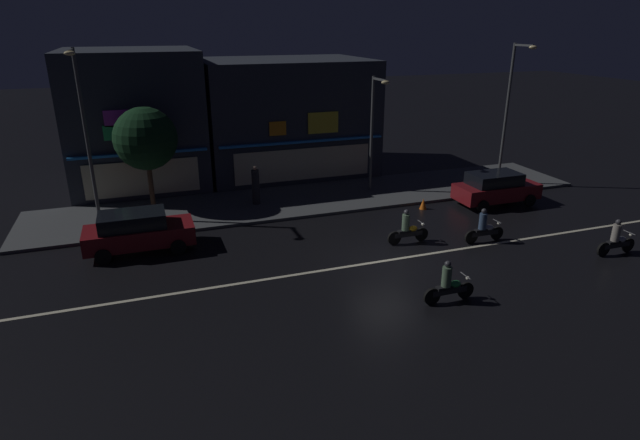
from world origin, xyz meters
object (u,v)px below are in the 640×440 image
parked_car_near_kerb (496,188)px  motorcycle_lead (448,285)px  motorcycle_trailing_far (407,229)px  traffic_cone (423,204)px  motorcycle_opposite_lane (484,228)px  pedestrian_on_sidewalk (256,186)px  streetlamp_west (84,124)px  streetlamp_mid (374,124)px  parked_car_trailing (138,231)px  streetlamp_east (510,104)px  motorcycle_following (616,240)px

parked_car_near_kerb → motorcycle_lead: parked_car_near_kerb is taller
motorcycle_trailing_far → traffic_cone: 4.60m
motorcycle_opposite_lane → parked_car_near_kerb: bearing=45.6°
pedestrian_on_sidewalk → streetlamp_west: bearing=-163.3°
streetlamp_mid → motorcycle_trailing_far: 7.67m
motorcycle_opposite_lane → parked_car_trailing: bearing=161.7°
parked_car_near_kerb → traffic_cone: parked_car_near_kerb is taller
motorcycle_opposite_lane → streetlamp_mid: bearing=99.4°
parked_car_near_kerb → motorcycle_lead: bearing=-134.5°
streetlamp_mid → streetlamp_west: bearing=179.3°
pedestrian_on_sidewalk → motorcycle_lead: 12.35m
parked_car_near_kerb → motorcycle_opposite_lane: 5.43m
streetlamp_east → traffic_cone: bearing=-161.3°
parked_car_trailing → traffic_cone: bearing=2.8°
streetlamp_east → motorcycle_opposite_lane: (-5.97, -6.68, -4.00)m
streetlamp_west → parked_car_near_kerb: bearing=-11.5°
streetlamp_west → streetlamp_mid: bearing=-0.7°
streetlamp_east → motorcycle_lead: 15.27m
motorcycle_trailing_far → motorcycle_lead: bearing=-102.3°
motorcycle_lead → motorcycle_opposite_lane: same height
motorcycle_trailing_far → parked_car_trailing: bearing=165.2°
streetlamp_mid → motorcycle_opposite_lane: (1.66, -7.78, -3.18)m
streetlamp_mid → parked_car_near_kerb: size_ratio=1.42×
parked_car_near_kerb → pedestrian_on_sidewalk: bearing=162.4°
streetlamp_mid → parked_car_near_kerb: bearing=-35.3°
streetlamp_east → parked_car_trailing: size_ratio=1.79×
streetlamp_west → motorcycle_following: size_ratio=4.06×
parked_car_near_kerb → parked_car_trailing: size_ratio=1.00×
parked_car_trailing → motorcycle_lead: (9.66, -7.83, -0.24)m
streetlamp_west → streetlamp_east: (21.60, -1.27, -0.01)m
streetlamp_east → pedestrian_on_sidewalk: (-14.10, 1.09, -3.57)m
streetlamp_east → parked_car_near_kerb: bearing=-131.9°
motorcycle_opposite_lane → traffic_cone: bearing=90.9°
traffic_cone → streetlamp_mid: bearing=113.1°
streetlamp_mid → parked_car_trailing: (-12.24, -3.90, -2.94)m
streetlamp_west → pedestrian_on_sidewalk: (7.50, -0.18, -3.58)m
traffic_cone → motorcycle_trailing_far: bearing=-128.4°
streetlamp_west → parked_car_near_kerb: size_ratio=1.79×
pedestrian_on_sidewalk → motorcycle_lead: bearing=-53.5°
streetlamp_mid → parked_car_near_kerb: (5.27, -3.74, -2.94)m
motorcycle_following → motorcycle_lead: bearing=-1.0°
motorcycle_following → traffic_cone: size_ratio=3.45×
parked_car_trailing → motorcycle_following: size_ratio=2.26×
parked_car_near_kerb → motorcycle_following: parked_car_near_kerb is taller
motorcycle_lead → traffic_cone: (3.96, 8.51, -0.36)m
streetlamp_west → motorcycle_opposite_lane: size_ratio=4.06×
parked_car_near_kerb → parked_car_trailing: (-17.51, -0.16, 0.00)m
pedestrian_on_sidewalk → motorcycle_lead: pedestrian_on_sidewalk is taller
parked_car_near_kerb → motorcycle_trailing_far: size_ratio=2.26×
streetlamp_west → motorcycle_trailing_far: size_ratio=4.06×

